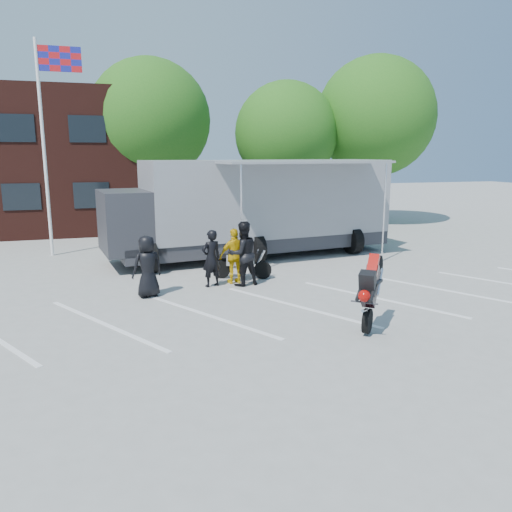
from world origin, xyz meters
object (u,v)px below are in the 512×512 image
stunt_bike_rider (373,326)px  spectator_leather_b (211,258)px  spectator_hivis (235,256)px  transporter_truck (257,256)px  parked_motorcycle (242,278)px  spectator_leather_c (243,254)px  flagpole (49,122)px  tree_right (376,117)px  tree_left (150,120)px  spectator_leather_a (147,266)px  tree_mid (286,134)px

stunt_bike_rider → spectator_leather_b: 5.40m
spectator_hivis → transporter_truck: bearing=-123.9°
parked_motorcycle → spectator_hivis: (-0.35, -0.48, 0.84)m
spectator_leather_c → flagpole: bearing=-62.2°
tree_right → tree_left: bearing=172.9°
spectator_leather_a → spectator_hivis: 2.78m
tree_right → parked_motorcycle: bearing=-135.4°
tree_right → tree_mid: bearing=174.3°
flagpole → tree_left: tree_left is taller
transporter_truck → spectator_leather_b: bearing=-131.0°
transporter_truck → spectator_leather_a: size_ratio=6.71×
flagpole → parked_motorcycle: size_ratio=4.18×
flagpole → spectator_leather_a: flagpole is taller
tree_left → spectator_hivis: tree_left is taller
spectator_leather_b → spectator_hivis: (0.76, 0.17, -0.01)m
spectator_leather_c → tree_mid: bearing=-129.0°
spectator_leather_c → spectator_hivis: spectator_leather_c is taller
spectator_leather_b → tree_left: bearing=-106.6°
tree_left → transporter_truck: (3.12, -8.46, -5.57)m
spectator_leather_b → spectator_hivis: bearing=173.9°
parked_motorcycle → spectator_hivis: bearing=165.0°
spectator_leather_a → spectator_hivis: bearing=178.6°
tree_mid → parked_motorcycle: bearing=-116.7°
spectator_leather_c → spectator_hivis: size_ratio=1.15×
tree_left → spectator_leather_b: bearing=-87.7°
parked_motorcycle → tree_right: bearing=-24.5°
stunt_bike_rider → spectator_leather_b: spectator_leather_b is taller
spectator_leather_b → spectator_leather_a: bearing=-2.1°
tree_right → spectator_hivis: size_ratio=5.41×
transporter_truck → parked_motorcycle: size_ratio=6.01×
tree_left → flagpole: bearing=-125.3°
spectator_leather_b → spectator_hivis: spectator_leather_b is taller
tree_left → spectator_hivis: 13.16m
tree_right → stunt_bike_rider: (-8.69, -15.42, -5.88)m
spectator_leather_a → tree_left: bearing=-113.3°
parked_motorcycle → flagpole: bearing=66.5°
tree_mid → tree_right: 5.11m
tree_right → spectator_leather_c: size_ratio=4.71×
tree_left → tree_mid: size_ratio=1.13×
tree_right → spectator_leather_a: bearing=-139.5°
parked_motorcycle → stunt_bike_rider: 5.46m
transporter_truck → parked_motorcycle: 3.60m
tree_mid → stunt_bike_rider: (-3.69, -15.92, -4.94)m
transporter_truck → tree_left: bearing=102.9°
tree_mid → stunt_bike_rider: 17.08m
parked_motorcycle → tree_mid: bearing=-5.7°
spectator_leather_a → spectator_leather_c: 2.87m
stunt_bike_rider → flagpole: bearing=166.1°
spectator_leather_a → spectator_leather_c: size_ratio=0.89×
parked_motorcycle → spectator_leather_b: size_ratio=1.12×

